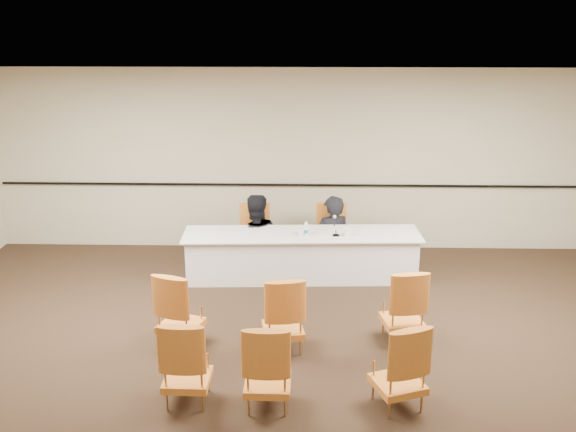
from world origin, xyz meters
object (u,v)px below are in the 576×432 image
Objects in this scene: panelist_main at (332,247)px; aud_chair_back_right at (399,364)px; aud_chair_front_mid at (283,312)px; water_bottle at (306,228)px; aud_chair_back_left at (187,360)px; aud_chair_back_mid at (268,364)px; panel_table at (302,256)px; coffee_cup at (347,232)px; aud_chair_front_right at (403,304)px; aud_chair_front_left at (180,308)px; microphone at (336,227)px; drinking_glass at (301,232)px; panelist_second at (255,246)px; panelist_second_chair at (255,236)px; panelist_main_chair at (332,236)px.

panelist_main reaches higher than aud_chair_back_right.
water_bottle is at bearing 73.08° from aud_chair_front_mid.
aud_chair_back_mid is at bearing -3.15° from aud_chair_back_left.
panel_table is 0.78m from coffee_cup.
panelist_main is at bearing 66.38° from aud_chair_front_mid.
aud_chair_front_left is at bearing 173.71° from aud_chair_front_right.
panel_table is 12.59× the size of microphone.
water_bottle is at bearing 85.26° from aud_chair_back_right.
coffee_cup is 0.13× the size of aud_chair_back_right.
aud_chair_front_left is at bearing -126.48° from water_bottle.
drinking_glass is 3.36m from aud_chair_back_right.
panelist_second is 8.20× the size of water_bottle.
water_bottle is at bearing 112.22° from aud_chair_front_right.
panelist_main is at bearing 163.34° from panelist_second.
panelist_main is 16.78× the size of drinking_glass.
aud_chair_front_mid is (0.53, -2.66, 0.00)m from panelist_second_chair.
panelist_second is 1.76× the size of aud_chair_front_right.
aud_chair_front_left is (-1.90, -2.64, 0.00)m from panelist_main_chair.
drinking_glass is 0.11× the size of aud_chair_front_mid.
microphone reaches higher than coffee_cup.
coffee_cup is 0.13× the size of aud_chair_back_left.
microphone is 0.18m from coffee_cup.
aud_chair_back_right is (1.00, -3.19, -0.28)m from drinking_glass.
microphone reaches higher than aud_chair_back_mid.
panelist_main_chair and panelist_second_chair have the same top height.
aud_chair_front_left is at bearing -140.92° from microphone.
aud_chair_front_left and aud_chair_back_mid have the same top height.
panelist_second reaches higher than drinking_glass.
aud_chair_front_right is at bearing 87.41° from panelist_main.
panelist_second_chair is 7.76× the size of coffee_cup.
drinking_glass is (0.73, -0.60, 0.44)m from panelist_second.
panelist_main_chair and aud_chair_front_right have the same top height.
panelist_main is at bearing 85.67° from microphone.
microphone is at bearing -90.04° from panelist_main_chair.
aud_chair_back_mid is at bearing -110.99° from microphone.
aud_chair_back_left is at bearing -98.55° from panelist_second_chair.
panel_table is 0.73m from panelist_main.
panelist_main_chair is 7.76× the size of coffee_cup.
aud_chair_back_right is (0.49, -3.19, -0.37)m from microphone.
panelist_second is 1.10m from water_bottle.
drinking_glass is at bearing 75.00° from aud_chair_front_mid.
panelist_second_chair and aud_chair_front_right have the same top height.
aud_chair_back_mid reaches higher than drinking_glass.
aud_chair_front_right is at bearing 43.09° from aud_chair_back_mid.
drinking_glass is at bearing 33.64° from panelist_main.
coffee_cup is at bearing 73.81° from aud_chair_back_mid.
coffee_cup reaches higher than panel_table.
aud_chair_front_mid is at bearing 82.24° from panelist_second.
panelist_main reaches higher than aud_chair_front_mid.
panelist_main is 3.88m from aud_chair_back_right.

